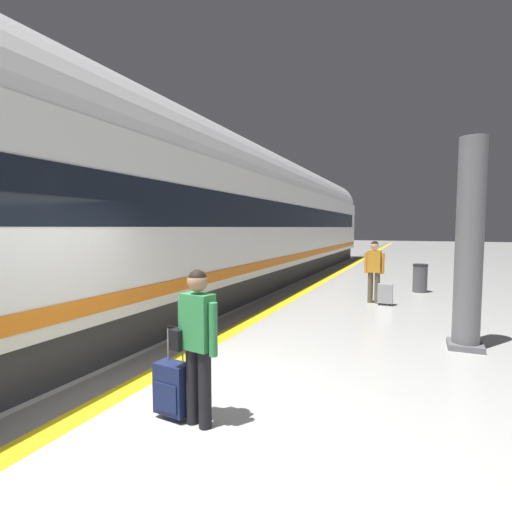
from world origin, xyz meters
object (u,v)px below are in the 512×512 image
(passenger_near, at_px, (374,267))
(waste_bin, at_px, (420,278))
(platform_pillar, at_px, (469,249))
(suitcase_near, at_px, (385,293))
(rolling_suitcase_foreground, at_px, (172,388))
(high_speed_train, at_px, (207,213))
(traveller_foreground, at_px, (197,336))

(passenger_near, distance_m, waste_bin, 2.76)
(platform_pillar, bearing_deg, suitcase_near, 115.40)
(rolling_suitcase_foreground, height_order, suitcase_near, rolling_suitcase_foreground)
(platform_pillar, xyz_separation_m, waste_bin, (-0.73, 5.97, -1.27))
(high_speed_train, height_order, waste_bin, high_speed_train)
(suitcase_near, xyz_separation_m, platform_pillar, (1.59, -3.35, 1.41))
(traveller_foreground, bearing_deg, high_speed_train, 119.31)
(rolling_suitcase_foreground, relative_size, suitcase_near, 1.75)
(platform_pillar, bearing_deg, traveller_foreground, -125.57)
(rolling_suitcase_foreground, bearing_deg, platform_pillar, 51.25)
(passenger_near, bearing_deg, suitcase_near, -30.09)
(rolling_suitcase_foreground, bearing_deg, suitcase_near, 77.48)
(platform_pillar, bearing_deg, high_speed_train, 160.83)
(rolling_suitcase_foreground, relative_size, passenger_near, 0.58)
(high_speed_train, distance_m, waste_bin, 7.10)
(high_speed_train, bearing_deg, passenger_near, 16.13)
(high_speed_train, distance_m, traveller_foreground, 7.36)
(waste_bin, bearing_deg, suitcase_near, -108.16)
(high_speed_train, bearing_deg, suitcase_near, 13.04)
(suitcase_near, relative_size, platform_pillar, 0.16)
(high_speed_train, relative_size, traveller_foreground, 22.07)
(rolling_suitcase_foreground, bearing_deg, passenger_near, 80.11)
(rolling_suitcase_foreground, bearing_deg, traveller_foreground, -3.92)
(high_speed_train, height_order, traveller_foreground, high_speed_train)
(traveller_foreground, bearing_deg, waste_bin, 77.82)
(high_speed_train, distance_m, rolling_suitcase_foreground, 7.34)
(suitcase_near, bearing_deg, waste_bin, 71.84)
(passenger_near, height_order, platform_pillar, platform_pillar)
(traveller_foreground, bearing_deg, rolling_suitcase_foreground, 176.08)
(passenger_near, distance_m, platform_pillar, 4.08)
(passenger_near, bearing_deg, waste_bin, 64.14)
(rolling_suitcase_foreground, distance_m, waste_bin, 10.29)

